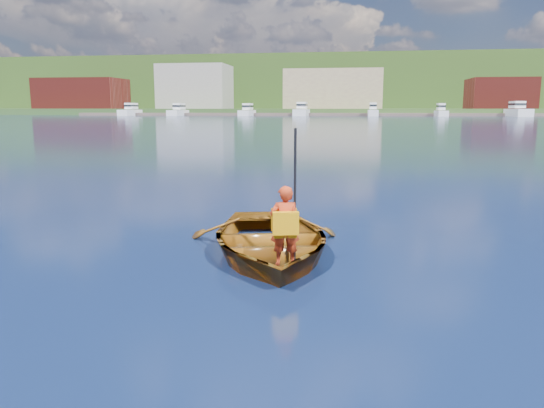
{
  "coord_description": "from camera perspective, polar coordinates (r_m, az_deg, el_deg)",
  "views": [
    {
      "loc": [
        2.0,
        -6.69,
        2.17
      ],
      "look_at": [
        0.82,
        0.94,
        0.77
      ],
      "focal_mm": 35.0,
      "sensor_mm": 36.0,
      "label": 1
    }
  ],
  "objects": [
    {
      "name": "ground",
      "position": [
        7.31,
        -7.56,
        -7.11
      ],
      "size": [
        600.0,
        600.0,
        0.0
      ],
      "color": "#152E41",
      "rests_on": "ground"
    },
    {
      "name": "rowboat",
      "position": [
        7.97,
        -0.33,
        -3.9
      ],
      "size": [
        3.3,
        4.07,
        0.74
      ],
      "color": "brown",
      "rests_on": "ground"
    },
    {
      "name": "child_paddler",
      "position": [
        7.01,
        1.4,
        -2.27
      ],
      "size": [
        0.44,
        0.41,
        1.82
      ],
      "color": "red",
      "rests_on": "ground"
    },
    {
      "name": "shoreline",
      "position": [
        243.45,
        8.51,
        12.08
      ],
      "size": [
        400.0,
        140.0,
        22.0
      ],
      "color": "#355627",
      "rests_on": "ground"
    },
    {
      "name": "dock",
      "position": [
        154.71,
        8.38,
        9.51
      ],
      "size": [
        160.01,
        11.38,
        0.8
      ],
      "color": "brown",
      "rests_on": "ground"
    },
    {
      "name": "waterfront_buildings",
      "position": [
        172.06,
        5.67,
        12.08
      ],
      "size": [
        202.0,
        16.0,
        14.0
      ],
      "color": "maroon",
      "rests_on": "ground"
    },
    {
      "name": "marina_yachts",
      "position": [
        150.34,
        12.68,
        9.72
      ],
      "size": [
        142.79,
        13.73,
        4.21
      ],
      "color": "white",
      "rests_on": "ground"
    },
    {
      "name": "hillside_trees",
      "position": [
        245.75,
        7.1,
        13.86
      ],
      "size": [
        311.43,
        71.36,
        23.21
      ],
      "color": "#382314",
      "rests_on": "ground"
    }
  ]
}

